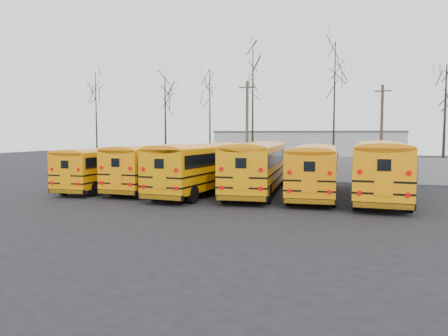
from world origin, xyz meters
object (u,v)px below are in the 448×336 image
(bus_b, at_px, (157,163))
(bus_c, at_px, (202,164))
(bus_d, at_px, (256,163))
(bus_e, at_px, (314,166))
(bus_f, at_px, (381,165))
(utility_pole_left, at_px, (247,126))
(utility_pole_right, at_px, (382,130))
(bus_a, at_px, (106,164))

(bus_b, xyz_separation_m, bus_c, (3.52, -1.05, 0.07))
(bus_b, relative_size, bus_d, 0.93)
(bus_e, xyz_separation_m, bus_f, (3.76, -0.18, 0.15))
(bus_b, xyz_separation_m, bus_e, (10.35, -0.27, 0.03))
(bus_c, bearing_deg, utility_pole_left, 98.52)
(bus_f, bearing_deg, bus_c, -174.79)
(bus_e, height_order, utility_pole_right, utility_pole_right)
(bus_d, distance_m, bus_f, 7.30)
(bus_e, bearing_deg, utility_pole_right, 70.39)
(bus_f, bearing_deg, bus_b, -179.85)
(utility_pole_right, bearing_deg, bus_a, -127.42)
(utility_pole_left, xyz_separation_m, utility_pole_right, (12.08, 0.49, -0.35))
(bus_e, xyz_separation_m, utility_pole_right, (4.54, 14.65, 2.30))
(utility_pole_left, bearing_deg, bus_f, -66.97)
(bus_b, bearing_deg, bus_d, 1.66)
(bus_e, height_order, utility_pole_left, utility_pole_left)
(bus_a, xyz_separation_m, utility_pole_right, (18.35, 15.05, 2.45))
(bus_e, height_order, bus_f, bus_f)
(bus_e, relative_size, utility_pole_left, 1.29)
(bus_a, xyz_separation_m, utility_pole_left, (6.26, 14.56, 2.80))
(bus_f, bearing_deg, bus_a, -177.31)
(bus_a, relative_size, bus_e, 0.91)
(utility_pole_right, bearing_deg, bus_d, -105.84)
(bus_c, distance_m, utility_pole_left, 15.18)
(bus_f, distance_m, utility_pole_left, 18.43)
(bus_b, bearing_deg, utility_pole_right, 46.99)
(bus_a, bearing_deg, bus_f, -0.64)
(bus_c, height_order, bus_f, bus_f)
(bus_b, height_order, utility_pole_right, utility_pole_right)
(bus_e, bearing_deg, bus_b, 176.12)
(bus_b, bearing_deg, bus_e, 1.51)
(bus_b, distance_m, utility_pole_left, 14.43)
(bus_c, bearing_deg, bus_e, 12.30)
(bus_a, distance_m, bus_f, 17.56)
(bus_e, distance_m, utility_pole_right, 15.51)
(bus_f, bearing_deg, bus_d, 179.72)
(bus_c, relative_size, utility_pole_left, 1.33)
(bus_d, relative_size, utility_pole_right, 1.48)
(bus_b, height_order, bus_d, bus_d)
(bus_d, xyz_separation_m, utility_pole_right, (8.08, 14.54, 2.21))
(bus_c, xyz_separation_m, bus_d, (3.29, 0.89, 0.05))
(bus_a, xyz_separation_m, bus_d, (10.27, 0.51, 0.24))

